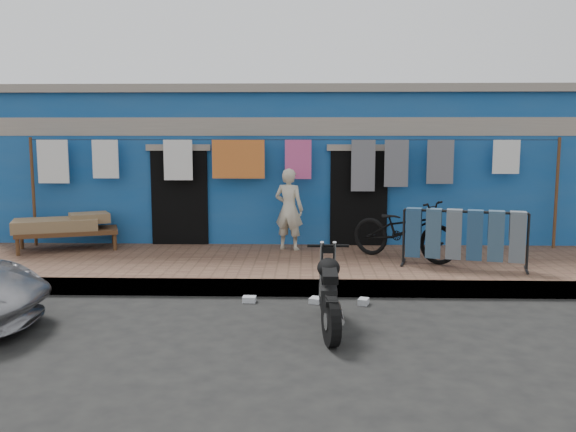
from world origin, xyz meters
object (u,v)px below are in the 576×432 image
object	(u,v)px
seated_person	(289,209)
motorcycle	(329,290)
bicycle	(404,223)
charpoy	(68,233)
jeans_rack	(464,238)

from	to	relation	value
seated_person	motorcycle	bearing A→B (deg)	119.91
bicycle	charpoy	xyz separation A→B (m)	(-6.17, 0.72, -0.31)
seated_person	jeans_rack	size ratio (longest dim) A/B	0.74
motorcycle	jeans_rack	xyz separation A→B (m)	(2.28, 2.48, 0.24)
charpoy	jeans_rack	distance (m)	7.17
jeans_rack	seated_person	bearing A→B (deg)	153.06
seated_person	bicycle	size ratio (longest dim) A/B	0.78
bicycle	motorcycle	world-z (taller)	bicycle
seated_person	bicycle	distance (m)	2.18
seated_person	motorcycle	world-z (taller)	seated_person
bicycle	charpoy	size ratio (longest dim) A/B	0.94
motorcycle	bicycle	bearing A→B (deg)	65.57
bicycle	jeans_rack	xyz separation A→B (m)	(0.87, -0.63, -0.14)
seated_person	charpoy	xyz separation A→B (m)	(-4.16, -0.12, -0.45)
seated_person	charpoy	bearing A→B (deg)	22.77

